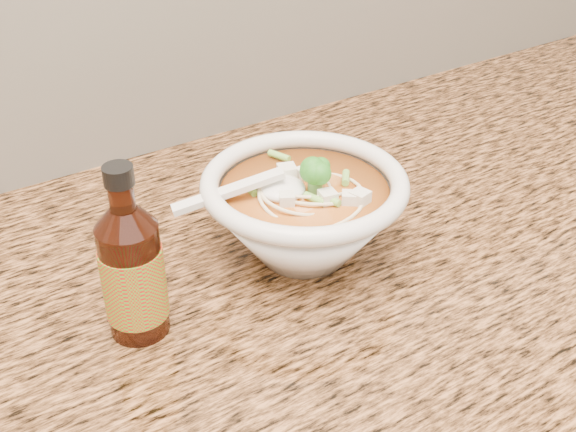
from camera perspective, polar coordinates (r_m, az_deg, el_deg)
counter_slab at (r=0.71m, az=-20.04°, el=-12.05°), size 4.00×0.68×0.04m
soup_bowl at (r=0.75m, az=1.28°, el=0.11°), size 0.24×0.21×0.12m
hot_sauce_bottle at (r=0.66m, az=-12.17°, el=-4.39°), size 0.08×0.08×0.17m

